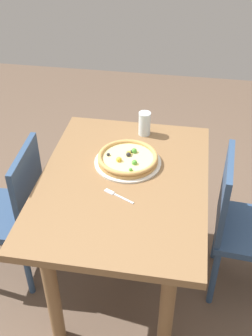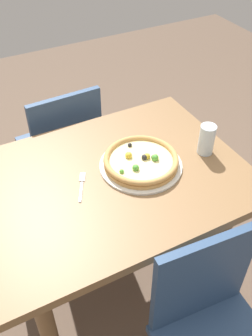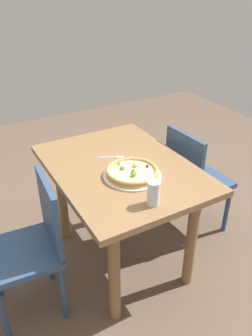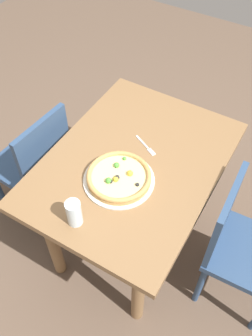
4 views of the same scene
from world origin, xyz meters
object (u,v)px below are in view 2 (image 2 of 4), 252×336
Objects in this scene: dining_table at (111,199)px; chair_near at (213,334)px; chair_far at (63,148)px; plate at (141,166)px; pizza at (141,161)px; fork at (82,184)px; drinking_glass at (207,139)px.

chair_near reaches higher than dining_table.
plate is at bearing -79.06° from chair_far.
plate is (0.05, 0.62, 0.30)m from chair_near.
pizza is (-0.00, 0.00, 0.03)m from plate.
fork is 1.13× the size of drinking_glass.
pizza is 0.30m from drinking_glass.
drinking_glass is (0.34, 0.58, 0.36)m from chair_near.
dining_table is 0.48m from drinking_glass.
chair_far is 5.70× the size of fork.
plate is at bearing -66.68° from fork.
drinking_glass is (0.29, -0.04, 0.04)m from pizza.
fork is at bearing 176.62° from pizza.
chair_near reaches higher than pizza.
dining_table is 0.21m from pizza.
pizza is at bearing -1.88° from dining_table.
chair_far is 2.54× the size of plate.
drinking_glass reaches higher than dining_table.
fork is (-0.22, 0.64, 0.29)m from chair_near.
chair_near and chair_far have the same top height.
dining_table is 0.65m from chair_far.
pizza is 2.28× the size of drinking_glass.
chair_near is at bearing -134.62° from fork.
pizza is at bearing 171.68° from drinking_glass.
chair_far is 0.69m from fork.
fork is at bearing -102.80° from chair_far.
chair_far reaches higher than plate.
chair_near is 5.70× the size of fork.
chair_near is 0.76m from drinking_glass.
drinking_glass is at bearing -69.28° from fork.
plate is at bearing 171.70° from drinking_glass.
chair_far is (-0.10, 1.26, 0.00)m from chair_near.
dining_table is 3.20× the size of plate.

